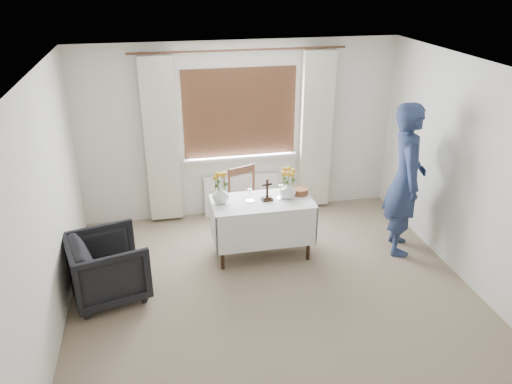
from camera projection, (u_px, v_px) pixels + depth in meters
ground at (282, 313)px, 5.34m from camera, size 5.00×5.00×0.00m
altar_table at (262, 228)px, 6.26m from camera, size 1.24×0.64×0.76m
wooden_chair at (249, 204)px, 6.68m from camera, size 0.56×0.56×0.95m
armchair at (108, 267)px, 5.49m from camera, size 0.98×0.96×0.73m
person at (406, 180)px, 6.16m from camera, size 0.66×0.82×1.95m
radiator at (241, 194)px, 7.37m from camera, size 1.10×0.10×0.60m
wooden_cross at (267, 190)px, 6.06m from camera, size 0.14×0.11×0.28m
candlestick_left at (250, 189)px, 6.01m from camera, size 0.12×0.12×0.34m
candlestick_right at (281, 185)px, 6.08m from camera, size 0.14×0.14×0.37m
flower_vase_left at (221, 194)px, 6.01m from camera, size 0.26×0.26×0.22m
flower_vase_right at (288, 190)px, 6.14m from camera, size 0.20×0.20×0.20m
wicker_basket at (300, 191)px, 6.27m from camera, size 0.24×0.24×0.08m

